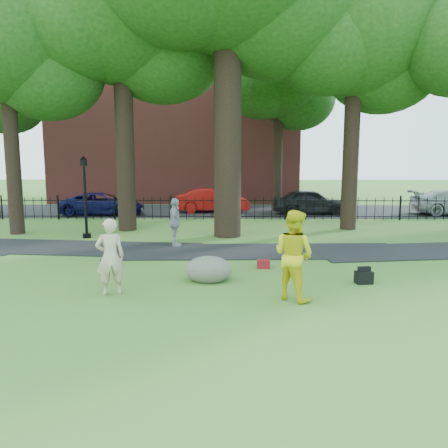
{
  "coord_description": "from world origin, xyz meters",
  "views": [
    {
      "loc": [
        0.11,
        -10.81,
        3.12
      ],
      "look_at": [
        -0.07,
        2.0,
        1.24
      ],
      "focal_mm": 35.0,
      "sensor_mm": 36.0,
      "label": 1
    }
  ],
  "objects_px": {
    "man": "(294,255)",
    "boulder": "(208,268)",
    "red_sedan": "(213,200)",
    "lamppost": "(85,198)",
    "woman": "(110,257)"
  },
  "relations": [
    {
      "from": "man",
      "to": "boulder",
      "type": "relative_size",
      "value": 1.66
    },
    {
      "from": "boulder",
      "to": "man",
      "type": "bearing_deg",
      "value": -36.25
    },
    {
      "from": "red_sedan",
      "to": "lamppost",
      "type": "bearing_deg",
      "value": 146.75
    },
    {
      "from": "woman",
      "to": "boulder",
      "type": "distance_m",
      "value": 2.58
    },
    {
      "from": "man",
      "to": "red_sedan",
      "type": "height_order",
      "value": "man"
    },
    {
      "from": "woman",
      "to": "lamppost",
      "type": "distance_m",
      "value": 8.11
    },
    {
      "from": "woman",
      "to": "man",
      "type": "distance_m",
      "value": 4.21
    },
    {
      "from": "woman",
      "to": "lamppost",
      "type": "xyz_separation_m",
      "value": [
        -3.03,
        7.49,
        0.71
      ]
    },
    {
      "from": "lamppost",
      "to": "red_sedan",
      "type": "relative_size",
      "value": 0.76
    },
    {
      "from": "lamppost",
      "to": "red_sedan",
      "type": "height_order",
      "value": "lamppost"
    },
    {
      "from": "boulder",
      "to": "lamppost",
      "type": "distance_m",
      "value": 8.3
    },
    {
      "from": "woman",
      "to": "boulder",
      "type": "xyz_separation_m",
      "value": [
        2.22,
        1.19,
        -0.54
      ]
    },
    {
      "from": "woman",
      "to": "red_sedan",
      "type": "relative_size",
      "value": 0.42
    },
    {
      "from": "man",
      "to": "boulder",
      "type": "height_order",
      "value": "man"
    },
    {
      "from": "red_sedan",
      "to": "boulder",
      "type": "bearing_deg",
      "value": 176.92
    }
  ]
}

